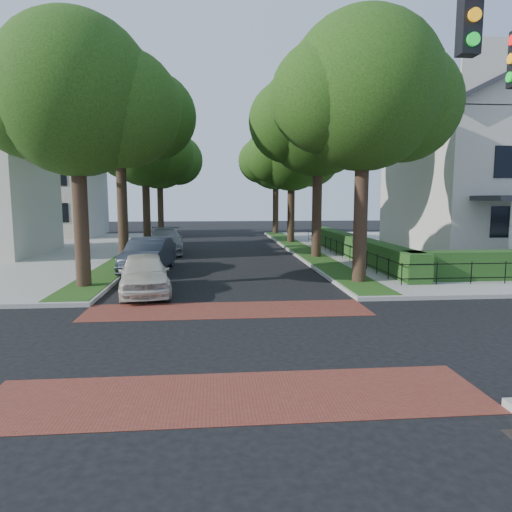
# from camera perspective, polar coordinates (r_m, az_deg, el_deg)

# --- Properties ---
(ground) EXTENTS (120.00, 120.00, 0.00)m
(ground) POSITION_cam_1_polar(r_m,az_deg,el_deg) (11.61, -3.08, -10.59)
(ground) COLOR black
(ground) RESTS_ON ground
(sidewalk_ne) EXTENTS (30.00, 30.00, 0.15)m
(sidewalk_ne) POSITION_cam_1_polar(r_m,az_deg,el_deg) (36.19, 28.21, 0.88)
(sidewalk_ne) COLOR gray
(sidewalk_ne) RESTS_ON ground
(crosswalk_far) EXTENTS (9.00, 2.20, 0.01)m
(crosswalk_far) POSITION_cam_1_polar(r_m,az_deg,el_deg) (14.68, -3.54, -6.75)
(crosswalk_far) COLOR maroon
(crosswalk_far) RESTS_ON ground
(crosswalk_near) EXTENTS (9.00, 2.20, 0.01)m
(crosswalk_near) POSITION_cam_1_polar(r_m,az_deg,el_deg) (8.62, -2.27, -17.09)
(crosswalk_near) COLOR maroon
(crosswalk_near) RESTS_ON ground
(grass_strip_ne) EXTENTS (1.60, 29.80, 0.02)m
(grass_strip_ne) POSITION_cam_1_polar(r_m,az_deg,el_deg) (30.88, 5.67, 0.91)
(grass_strip_ne) COLOR #244413
(grass_strip_ne) RESTS_ON sidewalk_ne
(grass_strip_nw) EXTENTS (1.60, 29.80, 0.02)m
(grass_strip_nw) POSITION_cam_1_polar(r_m,az_deg,el_deg) (30.74, -14.52, 0.69)
(grass_strip_nw) COLOR #244413
(grass_strip_nw) RESTS_ON sidewalk_nw
(tree_right_near) EXTENTS (7.75, 6.67, 10.66)m
(tree_right_near) POSITION_cam_1_polar(r_m,az_deg,el_deg) (19.66, 13.44, 19.02)
(tree_right_near) COLOR black
(tree_right_near) RESTS_ON sidewalk_ne
(tree_right_mid) EXTENTS (8.25, 7.09, 11.22)m
(tree_right_mid) POSITION_cam_1_polar(r_m,az_deg,el_deg) (27.33, 7.91, 16.53)
(tree_right_mid) COLOR black
(tree_right_mid) RESTS_ON sidewalk_ne
(tree_right_far) EXTENTS (7.25, 6.23, 9.74)m
(tree_right_far) POSITION_cam_1_polar(r_m,az_deg,el_deg) (35.92, 4.56, 12.59)
(tree_right_far) COLOR black
(tree_right_far) RESTS_ON sidewalk_ne
(tree_right_back) EXTENTS (7.50, 6.45, 10.20)m
(tree_right_back) POSITION_cam_1_polar(r_m,az_deg,el_deg) (44.83, 2.59, 12.00)
(tree_right_back) COLOR black
(tree_right_back) RESTS_ON sidewalk_ne
(tree_left_near) EXTENTS (7.50, 6.45, 10.20)m
(tree_left_near) POSITION_cam_1_polar(r_m,az_deg,el_deg) (19.31, -21.18, 17.87)
(tree_left_near) COLOR black
(tree_left_near) RESTS_ON sidewalk_nw
(tree_left_mid) EXTENTS (8.00, 6.88, 11.48)m
(tree_left_mid) POSITION_cam_1_polar(r_m,az_deg,el_deg) (27.18, -16.44, 17.12)
(tree_left_mid) COLOR black
(tree_left_mid) RESTS_ON sidewalk_nw
(tree_left_far) EXTENTS (7.00, 6.02, 9.86)m
(tree_left_far) POSITION_cam_1_polar(r_m,az_deg,el_deg) (35.79, -13.54, 12.78)
(tree_left_far) COLOR black
(tree_left_far) RESTS_ON sidewalk_nw
(tree_left_back) EXTENTS (7.75, 6.66, 10.44)m
(tree_left_back) POSITION_cam_1_polar(r_m,az_deg,el_deg) (44.73, -11.83, 12.06)
(tree_left_back) COLOR black
(tree_left_back) RESTS_ON sidewalk_nw
(hedge_main_road) EXTENTS (1.00, 18.00, 1.20)m
(hedge_main_road) POSITION_cam_1_polar(r_m,az_deg,el_deg) (27.41, 12.03, 1.23)
(hedge_main_road) COLOR #224919
(hedge_main_road) RESTS_ON sidewalk_ne
(fence_main_road) EXTENTS (0.06, 18.00, 0.90)m
(fence_main_road) POSITION_cam_1_polar(r_m,az_deg,el_deg) (27.20, 10.41, 0.90)
(fence_main_road) COLOR black
(fence_main_road) RESTS_ON sidewalk_ne
(house_victorian) EXTENTS (13.00, 13.05, 12.48)m
(house_victorian) POSITION_cam_1_polar(r_m,az_deg,el_deg) (32.44, 28.88, 10.73)
(house_victorian) COLOR beige
(house_victorian) RESTS_ON sidewalk_ne
(house_left_far) EXTENTS (10.00, 9.00, 10.14)m
(house_left_far) POSITION_cam_1_polar(r_m,az_deg,el_deg) (45.64, -24.77, 8.47)
(house_left_far) COLOR beige
(house_left_far) RESTS_ON sidewalk_nw
(parked_car_front) EXTENTS (2.49, 4.68, 1.52)m
(parked_car_front) POSITION_cam_1_polar(r_m,az_deg,el_deg) (17.52, -13.79, -2.14)
(parked_car_front) COLOR silver
(parked_car_front) RESTS_ON ground
(parked_car_middle) EXTENTS (2.25, 5.16, 1.65)m
(parked_car_middle) POSITION_cam_1_polar(r_m,az_deg,el_deg) (22.67, -13.28, 0.15)
(parked_car_middle) COLOR #202630
(parked_car_middle) RESTS_ON ground
(parked_car_rear) EXTENTS (2.70, 5.70, 1.60)m
(parked_car_rear) POSITION_cam_1_polar(r_m,az_deg,el_deg) (30.01, -11.29, 1.86)
(parked_car_rear) COLOR gray
(parked_car_rear) RESTS_ON ground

